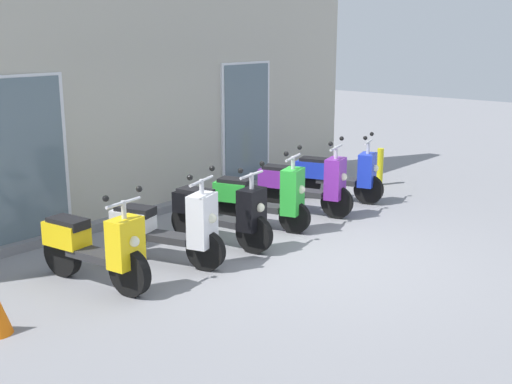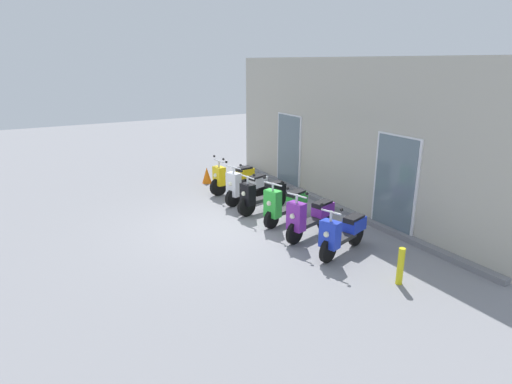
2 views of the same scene
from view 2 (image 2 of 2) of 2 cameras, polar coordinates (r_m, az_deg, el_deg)
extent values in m
plane|color=gray|center=(10.40, -3.25, -4.55)|extent=(40.00, 40.00, 0.00)
cube|color=#B2AD9E|center=(11.63, 11.29, 7.64)|extent=(10.08, 0.30, 3.96)
cube|color=slate|center=(11.94, 9.84, -1.56)|extent=(10.08, 0.20, 0.12)
cube|color=silver|center=(13.39, 4.45, 5.54)|extent=(1.27, 0.04, 2.30)
cube|color=slate|center=(13.37, 4.37, 5.53)|extent=(1.15, 0.02, 2.22)
cube|color=silver|center=(10.17, 18.25, 0.92)|extent=(1.27, 0.04, 2.30)
cube|color=slate|center=(10.16, 18.17, 0.90)|extent=(1.15, 0.02, 2.22)
cylinder|color=black|center=(12.64, -5.10, 0.69)|extent=(0.19, 0.55, 0.54)
cylinder|color=black|center=(13.22, -1.11, 1.51)|extent=(0.19, 0.55, 0.54)
cube|color=#2D2D30|center=(12.89, -3.07, 1.54)|extent=(0.35, 0.71, 0.09)
cube|color=yellow|center=(12.57, -4.99, 2.19)|extent=(0.41, 0.29, 0.55)
sphere|color=#F2EFCC|center=(12.49, -5.50, 2.27)|extent=(0.12, 0.12, 0.12)
cube|color=yellow|center=(13.10, -1.47, 2.58)|extent=(0.37, 0.56, 0.28)
cube|color=black|center=(13.04, -1.62, 3.15)|extent=(0.32, 0.51, 0.11)
cylinder|color=silver|center=(12.48, -5.03, 3.80)|extent=(0.06, 0.06, 0.22)
cylinder|color=silver|center=(12.46, -5.04, 4.20)|extent=(0.50, 0.10, 0.04)
sphere|color=black|center=(12.23, -4.43, 4.45)|extent=(0.07, 0.07, 0.07)
sphere|color=black|center=(12.64, -5.66, 4.84)|extent=(0.07, 0.07, 0.07)
cylinder|color=black|center=(11.66, -3.15, -0.81)|extent=(0.26, 0.50, 0.49)
cylinder|color=black|center=(12.44, 0.61, 0.38)|extent=(0.26, 0.50, 0.49)
cube|color=#2D2D30|center=(12.02, -1.21, 0.26)|extent=(0.46, 0.75, 0.09)
cube|color=white|center=(11.58, -3.04, 1.03)|extent=(0.43, 0.34, 0.65)
sphere|color=#F2EFCC|center=(11.48, -3.50, 1.09)|extent=(0.12, 0.12, 0.12)
cube|color=white|center=(12.30, 0.30, 1.41)|extent=(0.44, 0.59, 0.28)
cube|color=black|center=(12.23, 0.17, 2.01)|extent=(0.39, 0.54, 0.11)
cylinder|color=silver|center=(11.47, -3.07, 2.97)|extent=(0.06, 0.06, 0.20)
cylinder|color=silver|center=(11.45, -3.07, 3.36)|extent=(0.54, 0.20, 0.04)
sphere|color=black|center=(11.24, -2.10, 3.63)|extent=(0.07, 0.07, 0.07)
sphere|color=black|center=(11.62, -4.03, 4.06)|extent=(0.07, 0.07, 0.07)
cylinder|color=black|center=(10.93, -1.28, -1.99)|extent=(0.19, 0.53, 0.52)
cylinder|color=black|center=(11.58, 2.99, -0.88)|extent=(0.19, 0.53, 0.52)
cube|color=#2D2D30|center=(11.21, 0.92, -0.93)|extent=(0.36, 0.71, 0.09)
cube|color=black|center=(10.84, -1.13, -0.29)|extent=(0.41, 0.30, 0.54)
sphere|color=#F2EFCC|center=(10.76, -1.68, -0.22)|extent=(0.12, 0.12, 0.12)
cube|color=black|center=(11.43, 2.64, 0.41)|extent=(0.38, 0.56, 0.28)
cube|color=black|center=(11.37, 2.50, 1.05)|extent=(0.33, 0.52, 0.11)
cylinder|color=silver|center=(10.74, -1.14, 1.57)|extent=(0.06, 0.06, 0.23)
cylinder|color=silver|center=(10.71, -1.14, 2.04)|extent=(0.51, 0.12, 0.04)
sphere|color=black|center=(10.49, -0.29, 2.28)|extent=(0.07, 0.07, 0.07)
sphere|color=black|center=(10.89, -1.97, 2.83)|extent=(0.07, 0.07, 0.07)
cylinder|color=black|center=(10.16, 2.09, -3.70)|extent=(0.24, 0.47, 0.46)
cylinder|color=black|center=(10.96, 5.82, -2.19)|extent=(0.24, 0.47, 0.46)
cube|color=#2D2D30|center=(10.52, 4.04, -2.40)|extent=(0.45, 0.72, 0.09)
cube|color=green|center=(10.06, 2.26, -1.58)|extent=(0.43, 0.34, 0.65)
sphere|color=#F2EFCC|center=(9.95, 1.78, -1.54)|extent=(0.12, 0.12, 0.12)
cube|color=green|center=(10.79, 5.54, -0.84)|extent=(0.44, 0.59, 0.28)
cube|color=black|center=(10.71, 5.43, -0.17)|extent=(0.39, 0.54, 0.11)
cylinder|color=silver|center=(9.93, 2.29, 0.65)|extent=(0.06, 0.06, 0.20)
cylinder|color=silver|center=(9.91, 2.30, 1.10)|extent=(0.53, 0.20, 0.04)
sphere|color=black|center=(9.71, 3.52, 1.37)|extent=(0.07, 0.07, 0.07)
sphere|color=black|center=(10.05, 1.13, 1.95)|extent=(0.07, 0.07, 0.07)
cylinder|color=black|center=(9.34, 5.24, -5.53)|extent=(0.22, 0.51, 0.51)
cylinder|color=black|center=(10.18, 9.28, -3.72)|extent=(0.22, 0.51, 0.51)
cube|color=#2D2D30|center=(9.72, 7.37, -4.04)|extent=(0.44, 0.74, 0.09)
cube|color=purple|center=(9.23, 5.46, -3.31)|extent=(0.43, 0.34, 0.63)
sphere|color=#F2EFCC|center=(9.12, 4.95, -3.29)|extent=(0.12, 0.12, 0.12)
cube|color=purple|center=(10.00, 9.03, -2.31)|extent=(0.43, 0.58, 0.28)
cube|color=black|center=(9.93, 8.93, -1.60)|extent=(0.38, 0.53, 0.11)
cylinder|color=silver|center=(9.10, 5.53, -0.96)|extent=(0.06, 0.06, 0.21)
cylinder|color=silver|center=(9.07, 5.54, -0.46)|extent=(0.52, 0.18, 0.04)
sphere|color=black|center=(8.89, 6.88, -0.20)|extent=(0.07, 0.07, 0.07)
sphere|color=black|center=(9.20, 4.29, 0.49)|extent=(0.07, 0.07, 0.07)
cylinder|color=black|center=(8.62, 9.70, -7.79)|extent=(0.25, 0.50, 0.50)
cylinder|color=black|center=(9.49, 13.34, -5.60)|extent=(0.25, 0.50, 0.50)
cube|color=#2D2D30|center=(9.01, 11.65, -6.06)|extent=(0.46, 0.73, 0.09)
cube|color=#1E38C6|center=(8.52, 9.96, -5.66)|extent=(0.44, 0.35, 0.55)
sphere|color=#F2EFCC|center=(8.40, 9.49, -5.67)|extent=(0.12, 0.12, 0.12)
cube|color=#1E38C6|center=(9.31, 13.15, -4.24)|extent=(0.45, 0.59, 0.28)
cube|color=black|center=(9.23, 13.09, -3.50)|extent=(0.40, 0.54, 0.11)
cylinder|color=silver|center=(8.38, 10.09, -3.31)|extent=(0.06, 0.06, 0.24)
cylinder|color=silver|center=(8.35, 10.12, -2.68)|extent=(0.44, 0.17, 0.04)
sphere|color=black|center=(8.20, 11.48, -2.37)|extent=(0.07, 0.07, 0.07)
sphere|color=black|center=(8.43, 8.88, -1.70)|extent=(0.07, 0.07, 0.07)
cylinder|color=yellow|center=(8.10, 18.93, -9.46)|extent=(0.12, 0.12, 0.70)
cone|color=orange|center=(14.00, -6.65, 2.25)|extent=(0.32, 0.32, 0.52)
camera|label=1|loc=(15.18, -31.77, 10.95)|focal=45.33mm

